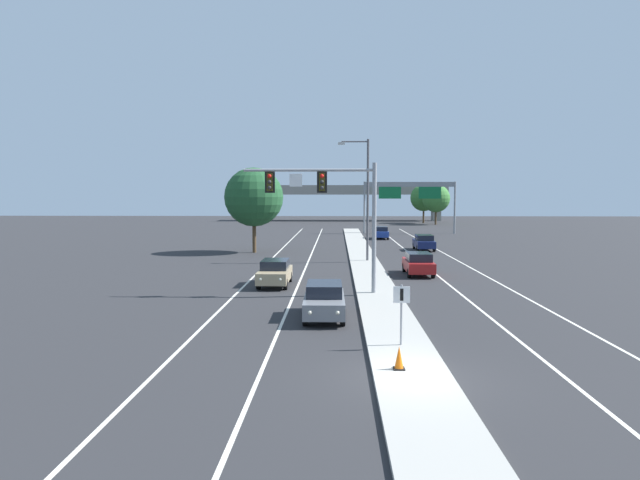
# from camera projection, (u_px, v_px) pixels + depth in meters

# --- Properties ---
(ground_plane) EXTENTS (260.00, 260.00, 0.00)m
(ground_plane) POSITION_uv_depth(u_px,v_px,m) (412.00, 378.00, 16.95)
(ground_plane) COLOR #28282B
(median_island) EXTENTS (2.40, 110.00, 0.15)m
(median_island) POSITION_uv_depth(u_px,v_px,m) (373.00, 283.00, 34.88)
(median_island) COLOR #9E9B93
(median_island) RESTS_ON ground
(lane_stripe_oncoming_center) EXTENTS (0.14, 100.00, 0.01)m
(lane_stripe_oncoming_center) POSITION_uv_depth(u_px,v_px,m) (305.00, 269.00, 42.00)
(lane_stripe_oncoming_center) COLOR silver
(lane_stripe_oncoming_center) RESTS_ON ground
(lane_stripe_receding_center) EXTENTS (0.14, 100.00, 0.01)m
(lane_stripe_receding_center) POSITION_uv_depth(u_px,v_px,m) (430.00, 269.00, 41.71)
(lane_stripe_receding_center) COLOR silver
(lane_stripe_receding_center) RESTS_ON ground
(edge_stripe_left) EXTENTS (0.14, 100.00, 0.01)m
(edge_stripe_left) POSITION_uv_depth(u_px,v_px,m) (262.00, 269.00, 42.09)
(edge_stripe_left) COLOR silver
(edge_stripe_left) RESTS_ON ground
(edge_stripe_right) EXTENTS (0.14, 100.00, 0.01)m
(edge_stripe_right) POSITION_uv_depth(u_px,v_px,m) (474.00, 269.00, 41.62)
(edge_stripe_right) COLOR silver
(edge_stripe_right) RESTS_ON ground
(overhead_signal_mast) EXTENTS (7.35, 0.44, 7.20)m
(overhead_signal_mast) POSITION_uv_depth(u_px,v_px,m) (332.00, 199.00, 30.59)
(overhead_signal_mast) COLOR gray
(overhead_signal_mast) RESTS_ON median_island
(median_sign_post) EXTENTS (0.60, 0.10, 2.20)m
(median_sign_post) POSITION_uv_depth(u_px,v_px,m) (401.00, 306.00, 20.02)
(median_sign_post) COLOR gray
(median_sign_post) RESTS_ON median_island
(street_lamp_median) EXTENTS (2.58, 0.28, 10.00)m
(street_lamp_median) POSITION_uv_depth(u_px,v_px,m) (365.00, 192.00, 45.73)
(street_lamp_median) COLOR #4C4C51
(street_lamp_median) RESTS_ON median_island
(car_oncoming_grey) EXTENTS (1.86, 4.49, 1.58)m
(car_oncoming_grey) POSITION_uv_depth(u_px,v_px,m) (324.00, 300.00, 25.19)
(car_oncoming_grey) COLOR slate
(car_oncoming_grey) RESTS_ON ground
(car_oncoming_tan) EXTENTS (1.84, 4.48, 1.58)m
(car_oncoming_tan) POSITION_uv_depth(u_px,v_px,m) (275.00, 272.00, 34.23)
(car_oncoming_tan) COLOR tan
(car_oncoming_tan) RESTS_ON ground
(car_receding_red) EXTENTS (1.85, 4.48, 1.58)m
(car_receding_red) POSITION_uv_depth(u_px,v_px,m) (418.00, 263.00, 38.68)
(car_receding_red) COLOR maroon
(car_receding_red) RESTS_ON ground
(car_receding_navy) EXTENTS (1.88, 4.49, 1.58)m
(car_receding_navy) POSITION_uv_depth(u_px,v_px,m) (424.00, 242.00, 55.95)
(car_receding_navy) COLOR #141E4C
(car_receding_navy) RESTS_ON ground
(car_receding_blue) EXTENTS (1.91, 4.51, 1.58)m
(car_receding_blue) POSITION_uv_depth(u_px,v_px,m) (381.00, 232.00, 70.47)
(car_receding_blue) COLOR navy
(car_receding_blue) RESTS_ON ground
(traffic_cone_median_nose) EXTENTS (0.36, 0.36, 0.74)m
(traffic_cone_median_nose) POSITION_uv_depth(u_px,v_px,m) (399.00, 358.00, 17.30)
(traffic_cone_median_nose) COLOR black
(traffic_cone_median_nose) RESTS_ON median_island
(highway_sign_gantry) EXTENTS (13.28, 0.42, 7.50)m
(highway_sign_gantry) POSITION_uv_depth(u_px,v_px,m) (410.00, 191.00, 79.74)
(highway_sign_gantry) COLOR gray
(highway_sign_gantry) RESTS_ON ground
(overpass_bridge) EXTENTS (42.40, 6.40, 7.65)m
(overpass_bridge) POSITION_uv_depth(u_px,v_px,m) (347.00, 194.00, 119.97)
(overpass_bridge) COLOR gray
(overpass_bridge) RESTS_ON ground
(tree_far_right_b) EXTENTS (5.22, 5.22, 7.55)m
(tree_far_right_b) POSITION_uv_depth(u_px,v_px,m) (436.00, 198.00, 103.74)
(tree_far_right_b) COLOR #4C3823
(tree_far_right_b) RESTS_ON ground
(tree_far_right_c) EXTENTS (5.30, 5.30, 7.66)m
(tree_far_right_c) POSITION_uv_depth(u_px,v_px,m) (424.00, 198.00, 109.39)
(tree_far_right_c) COLOR #4C3823
(tree_far_right_c) RESTS_ON ground
(tree_far_left_a) EXTENTS (5.69, 5.69, 8.23)m
(tree_far_left_a) POSITION_uv_depth(u_px,v_px,m) (254.00, 197.00, 53.33)
(tree_far_left_a) COLOR #4C3823
(tree_far_left_a) RESTS_ON ground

